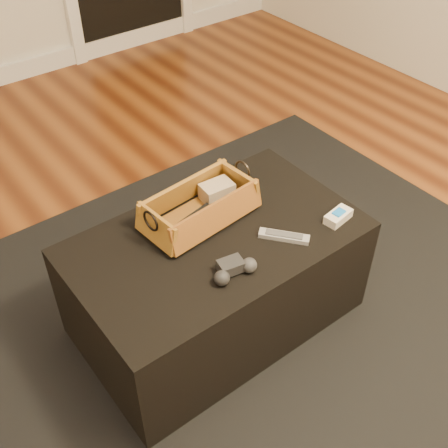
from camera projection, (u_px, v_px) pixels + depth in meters
floor at (220, 409)px, 1.90m from camera, size 5.00×5.50×0.01m
area_rug at (225, 325)px, 2.16m from camera, size 2.60×2.00×0.01m
ottoman at (216, 279)px, 2.05m from camera, size 1.00×0.60×0.42m
tv_remote at (198, 217)px, 1.94m from camera, size 0.22×0.09×0.02m
cloth_bundle at (217, 191)px, 2.02m from camera, size 0.12×0.09×0.06m
wicker_basket at (200, 208)px, 1.95m from camera, size 0.43×0.26×0.15m
game_controller at (234, 269)px, 1.76m from camera, size 0.16×0.09×0.05m
silver_remote at (284, 236)px, 1.90m from camera, size 0.14×0.16×0.02m
cream_gadget at (338, 216)px, 1.96m from camera, size 0.11×0.07×0.04m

